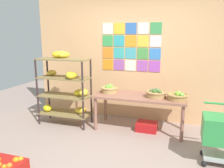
# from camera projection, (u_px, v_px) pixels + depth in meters

# --- Properties ---
(ground) EXTENTS (9.39, 9.39, 0.00)m
(ground) POSITION_uv_depth(u_px,v_px,m) (105.00, 155.00, 3.40)
(ground) COLOR gray
(back_wall_with_art) EXTENTS (4.41, 0.07, 2.96)m
(back_wall_with_art) POSITION_uv_depth(u_px,v_px,m) (133.00, 50.00, 4.69)
(back_wall_with_art) COLOR #E3AA74
(back_wall_with_art) RESTS_ON ground
(banana_shelf_unit) EXTENTS (1.04, 0.51, 1.49)m
(banana_shelf_unit) POSITION_uv_depth(u_px,v_px,m) (66.00, 83.00, 4.48)
(banana_shelf_unit) COLOR #322325
(banana_shelf_unit) RESTS_ON ground
(display_table) EXTENTS (1.70, 0.69, 0.68)m
(display_table) POSITION_uv_depth(u_px,v_px,m) (140.00, 99.00, 4.22)
(display_table) COLOR #935F4C
(display_table) RESTS_ON ground
(fruit_basket_centre) EXTENTS (0.38, 0.38, 0.16)m
(fruit_basket_centre) POSITION_uv_depth(u_px,v_px,m) (156.00, 93.00, 4.08)
(fruit_basket_centre) COLOR tan
(fruit_basket_centre) RESTS_ON display_table
(fruit_basket_back_right) EXTENTS (0.35, 0.35, 0.16)m
(fruit_basket_back_right) POSITION_uv_depth(u_px,v_px,m) (109.00, 89.00, 4.42)
(fruit_basket_back_right) COLOR tan
(fruit_basket_back_right) RESTS_ON display_table
(fruit_basket_left) EXTENTS (0.37, 0.37, 0.16)m
(fruit_basket_left) POSITION_uv_depth(u_px,v_px,m) (178.00, 96.00, 3.90)
(fruit_basket_left) COLOR #AA7E47
(fruit_basket_left) RESTS_ON display_table
(produce_crate_under_table) EXTENTS (0.39, 0.29, 0.16)m
(produce_crate_under_table) POSITION_uv_depth(u_px,v_px,m) (147.00, 126.00, 4.28)
(produce_crate_under_table) COLOR #B51619
(produce_crate_under_table) RESTS_ON ground
(orange_crate_foreground) EXTENTS (0.49, 0.34, 0.22)m
(orange_crate_foreground) POSITION_uv_depth(u_px,v_px,m) (6.00, 167.00, 2.94)
(orange_crate_foreground) COLOR #B11B15
(orange_crate_foreground) RESTS_ON ground
(shopping_cart) EXTENTS (0.58, 0.46, 0.82)m
(shopping_cart) POSITION_uv_depth(u_px,v_px,m) (224.00, 132.00, 3.09)
(shopping_cart) COLOR black
(shopping_cart) RESTS_ON ground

